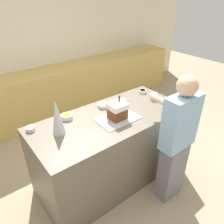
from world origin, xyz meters
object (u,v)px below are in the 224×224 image
at_px(decorative_tree, 57,117).
at_px(candy_bowl_far_right, 123,101).
at_px(mug, 153,96).
at_px(baking_tray, 117,118).
at_px(person, 177,141).
at_px(candy_bowl_far_left, 103,105).
at_px(candy_bowl_beside_tree, 30,129).
at_px(candy_bowl_behind_tray, 67,116).
at_px(gingerbread_house, 117,110).
at_px(candy_bowl_near_tray_left, 143,91).

xyz_separation_m(decorative_tree, candy_bowl_far_right, (0.96, 0.13, -0.17)).
bearing_deg(mug, baking_tray, -173.23).
height_order(mug, person, person).
distance_m(decorative_tree, candy_bowl_far_right, 0.99).
xyz_separation_m(candy_bowl_far_left, candy_bowl_beside_tree, (-0.90, 0.05, 0.00)).
relative_size(candy_bowl_behind_tray, person, 0.08).
relative_size(candy_bowl_far_left, candy_bowl_far_right, 1.50).
bearing_deg(decorative_tree, candy_bowl_far_right, 7.59).
relative_size(candy_bowl_far_left, candy_bowl_beside_tree, 1.43).
bearing_deg(gingerbread_house, baking_tray, -150.09).
relative_size(candy_bowl_far_left, candy_bowl_behind_tray, 1.06).
distance_m(candy_bowl_far_right, mug, 0.42).
relative_size(candy_bowl_behind_tray, candy_bowl_near_tray_left, 1.29).
xyz_separation_m(baking_tray, candy_bowl_behind_tray, (-0.45, 0.35, 0.03)).
distance_m(candy_bowl_behind_tray, mug, 1.17).
xyz_separation_m(candy_bowl_far_left, candy_bowl_near_tray_left, (0.68, -0.01, -0.00)).
relative_size(decorative_tree, candy_bowl_beside_tree, 4.06).
relative_size(baking_tray, gingerbread_house, 1.82).
relative_size(gingerbread_house, decorative_tree, 0.67).
xyz_separation_m(baking_tray, mug, (0.68, 0.08, 0.04)).
bearing_deg(baking_tray, mug, 6.77).
bearing_deg(candy_bowl_far_right, person, -87.27).
bearing_deg(person, candy_bowl_far_right, 92.73).
distance_m(baking_tray, candy_bowl_near_tray_left, 0.78).
distance_m(gingerbread_house, candy_bowl_near_tray_left, 0.79).
relative_size(gingerbread_house, candy_bowl_far_left, 1.91).
xyz_separation_m(candy_bowl_beside_tree, person, (1.22, -0.96, -0.17)).
xyz_separation_m(decorative_tree, candy_bowl_behind_tray, (0.20, 0.20, -0.16)).
bearing_deg(candy_bowl_far_left, candy_bowl_beside_tree, 176.69).
bearing_deg(gingerbread_house, candy_bowl_behind_tray, 141.87).
bearing_deg(person, candy_bowl_beside_tree, 141.85).
bearing_deg(candy_bowl_behind_tray, person, -49.19).
relative_size(candy_bowl_far_right, mug, 0.99).
height_order(candy_bowl_far_left, candy_bowl_behind_tray, candy_bowl_behind_tray).
relative_size(candy_bowl_behind_tray, candy_bowl_beside_tree, 1.35).
distance_m(decorative_tree, candy_bowl_beside_tree, 0.36).
height_order(decorative_tree, candy_bowl_near_tray_left, decorative_tree).
bearing_deg(baking_tray, candy_bowl_beside_tree, 156.36).
bearing_deg(candy_bowl_beside_tree, gingerbread_house, -23.62).
height_order(candy_bowl_beside_tree, mug, mug).
bearing_deg(gingerbread_house, mug, 6.76).
bearing_deg(candy_bowl_far_right, candy_bowl_far_left, 170.39).
bearing_deg(decorative_tree, person, -36.05).
bearing_deg(candy_bowl_behind_tray, mug, -13.53).
relative_size(candy_bowl_beside_tree, candy_bowl_near_tray_left, 0.96).
bearing_deg(candy_bowl_beside_tree, baking_tray, -23.64).
bearing_deg(decorative_tree, baking_tray, -13.07).
height_order(candy_bowl_beside_tree, candy_bowl_near_tray_left, same).
bearing_deg(candy_bowl_near_tray_left, baking_tray, -156.28).
xyz_separation_m(candy_bowl_beside_tree, candy_bowl_near_tray_left, (1.58, -0.06, -0.00)).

